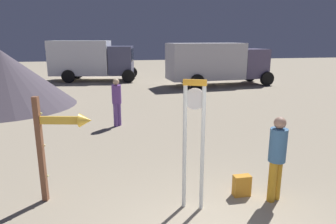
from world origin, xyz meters
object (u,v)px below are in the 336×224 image
Objects in this scene: box_truck_far at (91,59)px; dome_tent at (2,78)px; arrow_sign at (59,136)px; person_distant at (117,100)px; standing_clock at (194,134)px; box_truck_near at (216,62)px; backpack at (242,186)px; person_near_clock at (277,155)px.

dome_tent is at bearing -113.28° from box_truck_far.
arrow_sign is 5.06m from person_distant.
dome_tent is (-6.09, 9.85, -0.12)m from standing_clock.
person_distant is at bearing -128.61° from box_truck_near.
person_near_clock is at bearing -27.70° from backpack.
arrow_sign is at bearing -103.49° from person_distant.
standing_clock is 18.12m from box_truck_far.
dome_tent is (-4.93, 4.23, 0.35)m from person_distant.
dome_tent is at bearing 126.65° from backpack.
standing_clock is 1.67m from person_near_clock.
person_distant is at bearing -40.65° from dome_tent.
standing_clock is 0.34× the size of box_truck_near.
person_near_clock is 3.90× the size of backpack.
standing_clock is 0.37× the size of box_truck_far.
arrow_sign is 9.88m from dome_tent.
person_distant reaches higher than person_near_clock.
person_distant is at bearing 112.47° from backpack.
person_near_clock is 18.48m from box_truck_far.
box_truck_far is (-2.62, 17.93, 0.17)m from standing_clock.
box_truck_near is (4.45, 13.76, 1.31)m from backpack.
backpack is at bearing -8.02° from arrow_sign.
backpack is 0.07× the size of dome_tent.
box_truck_near is at bearing 68.46° from standing_clock.
dome_tent is (-7.16, 9.62, 1.08)m from backpack.
person_near_clock is 0.93m from backpack.
box_truck_near is (5.52, 13.98, 0.11)m from standing_clock.
backpack is 0.07× the size of box_truck_far.
person_near_clock is 0.26× the size of dome_tent.
standing_clock is 2.45m from arrow_sign.
arrow_sign is 0.29× the size of box_truck_near.
person_distant is at bearing 101.72° from standing_clock.
person_near_clock is at bearing -10.91° from arrow_sign.
backpack is at bearing 152.30° from person_near_clock.
standing_clock is 1.40× the size of person_distant.
arrow_sign is 0.32× the size of box_truck_far.
person_near_clock is 6.31m from person_distant.
standing_clock is at bearing 178.00° from person_near_clock.
arrow_sign is 1.23× the size of person_near_clock.
arrow_sign is (-2.34, 0.70, -0.11)m from standing_clock.
standing_clock is 11.58m from dome_tent.
box_truck_far is (-4.21, 17.98, 0.66)m from person_near_clock.
box_truck_near is at bearing 19.61° from dome_tent.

